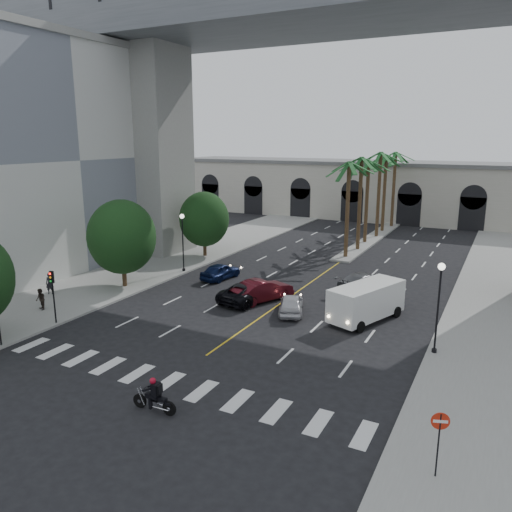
{
  "coord_description": "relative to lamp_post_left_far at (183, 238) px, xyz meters",
  "views": [
    {
      "loc": [
        14.39,
        -19.82,
        12.0
      ],
      "look_at": [
        1.11,
        6.0,
        5.04
      ],
      "focal_mm": 35.0,
      "sensor_mm": 36.0,
      "label": 1
    }
  ],
  "objects": [
    {
      "name": "palm_c",
      "position": [
        11.2,
        20.0,
        5.69
      ],
      "size": [
        3.2,
        3.2,
        10.1
      ],
      "color": "#47331E",
      "rests_on": "ground"
    },
    {
      "name": "car_e",
      "position": [
        4.08,
        -0.32,
        -2.52
      ],
      "size": [
        2.15,
        4.27,
        1.4
      ],
      "primitive_type": "imported",
      "rotation": [
        0.0,
        0.0,
        3.02
      ],
      "color": "#0D1941",
      "rests_on": "ground"
    },
    {
      "name": "sidewalk_right",
      "position": [
        26.4,
        -1.0,
        -3.15
      ],
      "size": [
        8.0,
        100.0,
        0.15
      ],
      "primitive_type": "cube",
      "color": "gray",
      "rests_on": "ground"
    },
    {
      "name": "do_not_enter_sign",
      "position": [
        24.4,
        -19.05,
        -1.28
      ],
      "size": [
        0.63,
        0.25,
        2.68
      ],
      "rotation": [
        0.0,
        0.0,
        0.33
      ],
      "color": "black",
      "rests_on": "ground"
    },
    {
      "name": "pier_building",
      "position": [
        11.4,
        39.0,
        1.04
      ],
      "size": [
        71.0,
        10.5,
        8.5
      ],
      "color": "beige",
      "rests_on": "ground"
    },
    {
      "name": "car_d",
      "position": [
        16.1,
        1.85,
        -2.46
      ],
      "size": [
        3.97,
        5.7,
        1.53
      ],
      "primitive_type": "imported",
      "rotation": [
        0.0,
        0.0,
        2.76
      ],
      "color": "slate",
      "rests_on": "ground"
    },
    {
      "name": "car_b",
      "position": [
        9.9,
        -3.93,
        -2.4
      ],
      "size": [
        3.67,
        5.24,
        1.64
      ],
      "primitive_type": "imported",
      "rotation": [
        0.0,
        0.0,
        2.71
      ],
      "color": "#460E16",
      "rests_on": "ground"
    },
    {
      "name": "street_tree_far",
      "position": [
        -1.6,
        6.0,
        0.68
      ],
      "size": [
        5.04,
        5.04,
        6.68
      ],
      "color": "#382616",
      "rests_on": "ground"
    },
    {
      "name": "motorcycle_rider",
      "position": [
        12.6,
        -20.0,
        -2.48
      ],
      "size": [
        2.27,
        0.61,
        1.63
      ],
      "rotation": [
        0.0,
        0.0,
        0.04
      ],
      "color": "black",
      "rests_on": "ground"
    },
    {
      "name": "palm_b",
      "position": [
        11.5,
        16.0,
        6.15
      ],
      "size": [
        3.2,
        3.2,
        10.6
      ],
      "color": "#47331E",
      "rests_on": "ground"
    },
    {
      "name": "building_left",
      "position": [
        -15.6,
        -4.0,
        7.09
      ],
      "size": [
        16.5,
        32.5,
        20.6
      ],
      "color": "silver",
      "rests_on": "ground"
    },
    {
      "name": "palm_f",
      "position": [
        11.6,
        32.0,
        6.24
      ],
      "size": [
        3.2,
        3.2,
        10.7
      ],
      "color": "#47331E",
      "rests_on": "ground"
    },
    {
      "name": "street_tree_mid",
      "position": [
        -1.6,
        -6.0,
        0.99
      ],
      "size": [
        5.44,
        5.44,
        7.21
      ],
      "color": "#382616",
      "rests_on": "ground"
    },
    {
      "name": "bridge",
      "position": [
        14.82,
        6.0,
        15.29
      ],
      "size": [
        75.0,
        13.0,
        26.0
      ],
      "color": "gray",
      "rests_on": "ground"
    },
    {
      "name": "lamp_post_left_far",
      "position": [
        0.0,
        0.0,
        0.0
      ],
      "size": [
        0.4,
        0.4,
        5.35
      ],
      "color": "black",
      "rests_on": "ground"
    },
    {
      "name": "median",
      "position": [
        11.4,
        22.0,
        -3.12
      ],
      "size": [
        2.0,
        24.0,
        0.2
      ],
      "primitive_type": "cube",
      "color": "gray",
      "rests_on": "ground"
    },
    {
      "name": "pedestrian_a",
      "position": [
        -5.21,
        -10.33,
        -2.24
      ],
      "size": [
        0.72,
        0.66,
        1.66
      ],
      "primitive_type": "imported",
      "rotation": [
        0.0,
        0.0,
        0.58
      ],
      "color": "black",
      "rests_on": "sidewalk_left"
    },
    {
      "name": "palm_e",
      "position": [
        11.3,
        28.0,
        5.97
      ],
      "size": [
        3.2,
        3.2,
        10.4
      ],
      "color": "#47331E",
      "rests_on": "ground"
    },
    {
      "name": "palm_a",
      "position": [
        11.4,
        12.0,
        5.88
      ],
      "size": [
        3.2,
        3.2,
        10.3
      ],
      "color": "#47331E",
      "rests_on": "ground"
    },
    {
      "name": "palm_d",
      "position": [
        11.55,
        24.0,
        6.43
      ],
      "size": [
        3.2,
        3.2,
        10.9
      ],
      "color": "#47331E",
      "rests_on": "ground"
    },
    {
      "name": "traffic_signal_far",
      "position": [
        0.1,
        -14.5,
        -0.71
      ],
      "size": [
        0.25,
        0.18,
        3.65
      ],
      "color": "black",
      "rests_on": "ground"
    },
    {
      "name": "car_a",
      "position": [
        12.9,
        -5.39,
        -2.54
      ],
      "size": [
        2.92,
        4.32,
        1.37
      ],
      "primitive_type": "imported",
      "rotation": [
        0.0,
        0.0,
        3.5
      ],
      "color": "silver",
      "rests_on": "ground"
    },
    {
      "name": "pedestrian_b",
      "position": [
        -2.82,
        -13.2,
        -2.31
      ],
      "size": [
        0.92,
        0.84,
        1.53
      ],
      "primitive_type": "imported",
      "rotation": [
        0.0,
        0.0,
        -0.43
      ],
      "color": "black",
      "rests_on": "sidewalk_left"
    },
    {
      "name": "lamp_post_right",
      "position": [
        22.8,
        -8.0,
        0.0
      ],
      "size": [
        0.4,
        0.4,
        5.35
      ],
      "color": "black",
      "rests_on": "ground"
    },
    {
      "name": "cargo_van",
      "position": [
        17.89,
        -4.46,
        -1.83
      ],
      "size": [
        4.1,
        6.24,
        2.49
      ],
      "rotation": [
        0.0,
        0.0,
        -0.36
      ],
      "color": "white",
      "rests_on": "ground"
    },
    {
      "name": "ground",
      "position": [
        11.4,
        -16.0,
        -3.22
      ],
      "size": [
        140.0,
        140.0,
        0.0
      ],
      "primitive_type": "plane",
      "color": "black",
      "rests_on": "ground"
    },
    {
      "name": "car_c",
      "position": [
        9.05,
        -4.49,
        -2.48
      ],
      "size": [
        3.26,
        5.66,
        1.49
      ],
      "primitive_type": "imported",
      "rotation": [
        0.0,
        0.0,
        2.99
      ],
      "color": "black",
      "rests_on": "ground"
    },
    {
      "name": "sidewalk_left",
      "position": [
        -3.6,
        -1.0,
        -3.15
      ],
      "size": [
        8.0,
        100.0,
        0.15
      ],
      "primitive_type": "cube",
      "color": "gray",
      "rests_on": "ground"
    }
  ]
}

